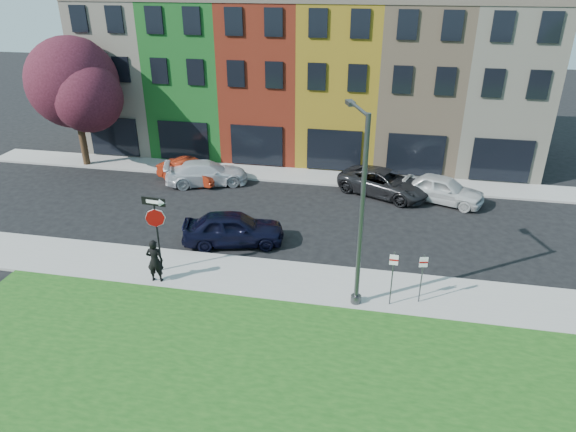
% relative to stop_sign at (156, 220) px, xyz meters
% --- Properties ---
extents(ground, '(120.00, 120.00, 0.00)m').
position_rel_stop_sign_xyz_m(ground, '(5.82, -2.71, -2.51)').
color(ground, black).
rests_on(ground, ground).
extents(sidewalk_near, '(40.00, 3.00, 0.12)m').
position_rel_stop_sign_xyz_m(sidewalk_near, '(7.82, 0.29, -2.45)').
color(sidewalk_near, gray).
rests_on(sidewalk_near, ground).
extents(sidewalk_far, '(40.00, 2.40, 0.12)m').
position_rel_stop_sign_xyz_m(sidewalk_far, '(2.82, 12.29, -2.45)').
color(sidewalk_far, gray).
rests_on(sidewalk_far, ground).
extents(rowhouse_block, '(30.00, 10.12, 10.00)m').
position_rel_stop_sign_xyz_m(rowhouse_block, '(3.32, 18.48, 2.48)').
color(rowhouse_block, '#BEB39E').
rests_on(rowhouse_block, ground).
extents(stop_sign, '(1.05, 0.14, 3.37)m').
position_rel_stop_sign_xyz_m(stop_sign, '(0.00, 0.00, 0.00)').
color(stop_sign, black).
rests_on(stop_sign, sidewalk_near).
extents(man, '(0.78, 0.60, 1.88)m').
position_rel_stop_sign_xyz_m(man, '(0.16, -0.81, -1.45)').
color(man, black).
rests_on(man, sidewalk_near).
extents(sedan_near, '(4.01, 5.56, 1.61)m').
position_rel_stop_sign_xyz_m(sedan_near, '(2.30, 3.09, -1.71)').
color(sedan_near, black).
rests_on(sedan_near, ground).
extents(parked_car_red, '(3.66, 4.86, 1.35)m').
position_rel_stop_sign_xyz_m(parked_car_red, '(-2.60, 10.20, -1.84)').
color(parked_car_red, maroon).
rests_on(parked_car_red, ground).
extents(parked_car_silver, '(5.09, 6.16, 1.42)m').
position_rel_stop_sign_xyz_m(parked_car_silver, '(-1.46, 10.02, -1.80)').
color(parked_car_silver, silver).
rests_on(parked_car_silver, ground).
extents(parked_car_dark, '(6.43, 7.12, 1.47)m').
position_rel_stop_sign_xyz_m(parked_car_dark, '(9.10, 10.42, -1.78)').
color(parked_car_dark, black).
rests_on(parked_car_dark, ground).
extents(parked_car_white, '(4.63, 5.60, 1.52)m').
position_rel_stop_sign_xyz_m(parked_car_white, '(12.30, 10.00, -1.75)').
color(parked_car_white, silver).
rests_on(parked_car_white, ground).
extents(street_lamp, '(1.17, 2.46, 7.40)m').
position_rel_stop_sign_xyz_m(street_lamp, '(8.26, -0.57, 1.34)').
color(street_lamp, '#414346').
rests_on(street_lamp, sidewalk_near).
extents(parking_sign_a, '(0.32, 0.08, 2.29)m').
position_rel_stop_sign_xyz_m(parking_sign_a, '(9.62, -0.65, -0.97)').
color(parking_sign_a, '#414346').
rests_on(parking_sign_a, sidewalk_near).
extents(parking_sign_b, '(0.32, 0.12, 2.08)m').
position_rel_stop_sign_xyz_m(parking_sign_b, '(10.72, -0.28, -1.09)').
color(parking_sign_b, '#414346').
rests_on(parking_sign_b, sidewalk_near).
extents(tree_purple, '(6.70, 5.86, 8.11)m').
position_rel_stop_sign_xyz_m(tree_purple, '(-10.26, 11.65, 2.78)').
color(tree_purple, black).
rests_on(tree_purple, sidewalk_far).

